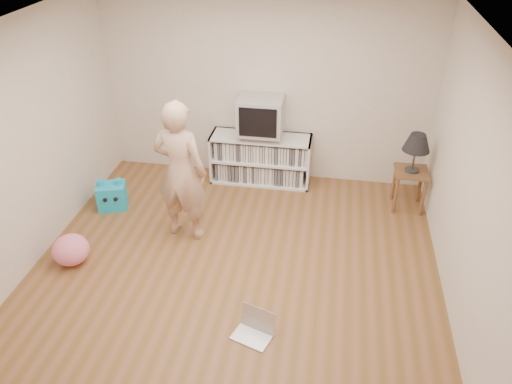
{
  "coord_description": "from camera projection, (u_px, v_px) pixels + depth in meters",
  "views": [
    {
      "loc": [
        0.95,
        -4.15,
        3.68
      ],
      "look_at": [
        0.18,
        0.4,
        0.81
      ],
      "focal_mm": 35.0,
      "sensor_mm": 36.0,
      "label": 1
    }
  ],
  "objects": [
    {
      "name": "table_lamp",
      "position": [
        417.0,
        143.0,
        6.16
      ],
      "size": [
        0.34,
        0.34,
        0.52
      ],
      "color": "#333333",
      "rests_on": "side_table"
    },
    {
      "name": "dvd_deck",
      "position": [
        261.0,
        134.0,
        6.86
      ],
      "size": [
        0.45,
        0.35,
        0.07
      ],
      "primitive_type": "cube",
      "color": "gray",
      "rests_on": "media_unit"
    },
    {
      "name": "laptop",
      "position": [
        255.0,
        328.0,
        4.75
      ],
      "size": [
        0.43,
        0.39,
        0.25
      ],
      "rotation": [
        0.0,
        0.0,
        -0.33
      ],
      "color": "silver",
      "rests_on": "ground"
    },
    {
      "name": "walls",
      "position": [
        231.0,
        169.0,
        4.87
      ],
      "size": [
        4.52,
        4.52,
        2.6
      ],
      "color": "beige",
      "rests_on": "ground"
    },
    {
      "name": "side_table",
      "position": [
        410.0,
        180.0,
        6.43
      ],
      "size": [
        0.42,
        0.42,
        0.55
      ],
      "color": "brown",
      "rests_on": "ground"
    },
    {
      "name": "ground",
      "position": [
        234.0,
        271.0,
        5.55
      ],
      "size": [
        4.5,
        4.5,
        0.0
      ],
      "primitive_type": "plane",
      "color": "brown",
      "rests_on": "ground"
    },
    {
      "name": "plush_pink",
      "position": [
        71.0,
        250.0,
        5.6
      ],
      "size": [
        0.45,
        0.45,
        0.35
      ],
      "primitive_type": "ellipsoid",
      "rotation": [
        0.0,
        0.0,
        -0.11
      ],
      "color": "pink",
      "rests_on": "ground"
    },
    {
      "name": "ceiling",
      "position": [
        227.0,
        34.0,
        4.18
      ],
      "size": [
        4.5,
        4.5,
        0.01
      ],
      "primitive_type": "cube",
      "color": "white",
      "rests_on": "walls"
    },
    {
      "name": "person",
      "position": [
        181.0,
        172.0,
        5.7
      ],
      "size": [
        0.69,
        0.5,
        1.73
      ],
      "primitive_type": "imported",
      "rotation": [
        0.0,
        0.0,
        3.0
      ],
      "color": "tan",
      "rests_on": "ground"
    },
    {
      "name": "plush_blue",
      "position": [
        112.0,
        196.0,
        6.55
      ],
      "size": [
        0.43,
        0.38,
        0.42
      ],
      "rotation": [
        0.0,
        0.0,
        0.31
      ],
      "color": "#13A7D5",
      "rests_on": "ground"
    },
    {
      "name": "crt_tv",
      "position": [
        261.0,
        115.0,
        6.71
      ],
      "size": [
        0.6,
        0.53,
        0.5
      ],
      "color": "#A7A7AC",
      "rests_on": "dvd_deck"
    },
    {
      "name": "media_unit",
      "position": [
        261.0,
        158.0,
        7.08
      ],
      "size": [
        1.4,
        0.45,
        0.7
      ],
      "color": "white",
      "rests_on": "ground"
    }
  ]
}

